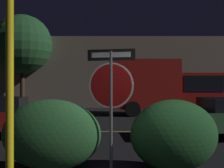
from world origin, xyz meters
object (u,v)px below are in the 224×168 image
(yellow_pole_left, at_px, (8,85))
(delivery_truck, at_px, (162,86))
(hedge_bush_3, at_px, (173,135))
(stop_sign, at_px, (110,85))
(tree_0, at_px, (21,44))
(hedge_bush_2, at_px, (50,135))

(yellow_pole_left, height_order, delivery_truck, yellow_pole_left)
(yellow_pole_left, distance_m, hedge_bush_3, 3.33)
(stop_sign, height_order, hedge_bush_3, stop_sign)
(hedge_bush_3, relative_size, tree_0, 0.26)
(stop_sign, bearing_deg, hedge_bush_2, -176.00)
(stop_sign, bearing_deg, yellow_pole_left, -123.67)
(hedge_bush_2, xyz_separation_m, delivery_truck, (4.17, 11.54, 0.92))
(tree_0, bearing_deg, yellow_pole_left, -74.49)
(hedge_bush_3, bearing_deg, delivery_truck, 81.55)
(stop_sign, xyz_separation_m, yellow_pole_left, (-1.51, -1.41, 0.01))
(tree_0, bearing_deg, hedge_bush_3, -64.69)
(tree_0, bearing_deg, delivery_truck, -26.79)
(hedge_bush_2, xyz_separation_m, tree_0, (-5.28, 16.31, 3.92))
(stop_sign, height_order, tree_0, tree_0)
(delivery_truck, bearing_deg, hedge_bush_2, -20.11)
(tree_0, bearing_deg, hedge_bush_2, -72.05)
(hedge_bush_2, bearing_deg, yellow_pole_left, -100.97)
(stop_sign, distance_m, hedge_bush_2, 1.57)
(hedge_bush_3, bearing_deg, hedge_bush_2, 179.03)
(stop_sign, bearing_deg, hedge_bush_3, 20.48)
(hedge_bush_3, xyz_separation_m, delivery_truck, (1.72, 11.58, 0.92))
(hedge_bush_2, xyz_separation_m, hedge_bush_3, (2.45, -0.04, -0.00))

